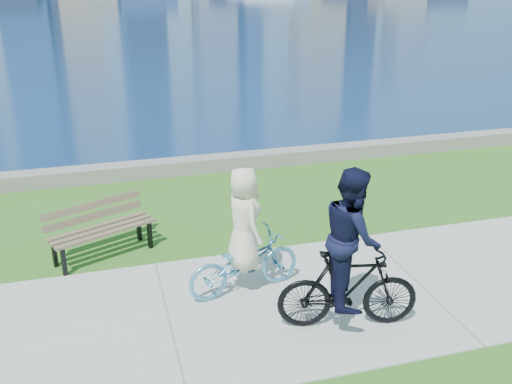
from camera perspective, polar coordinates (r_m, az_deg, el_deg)
ground at (r=8.51m, az=-8.66°, el=-12.73°), size 320.00×320.00×0.00m
concrete_path at (r=8.50m, az=-8.66°, el=-12.67°), size 80.00×3.50×0.02m
seawall at (r=13.99m, az=-12.14°, el=2.10°), size 90.00×0.50×0.35m
bay_water at (r=79.14m, az=-16.09°, el=17.64°), size 320.00×131.00×0.01m
park_bench at (r=10.27m, az=-15.40°, el=-3.22°), size 1.92×1.30×0.94m
cyclist_woman at (r=8.72m, az=-1.21°, el=-5.56°), size 0.98×1.93×2.04m
cyclist_man at (r=7.90m, az=9.36°, el=-7.08°), size 0.97×2.04×2.37m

